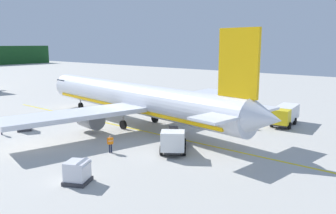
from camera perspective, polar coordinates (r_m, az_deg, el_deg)
name	(u,v)px	position (r m, az deg, el deg)	size (l,w,h in m)	color
airliner_foreground	(135,99)	(44.62, -5.54, 1.35)	(34.52, 41.70, 11.90)	silver
service_truck_fuel	(285,114)	(47.03, 18.87, -1.14)	(6.73, 3.02, 2.43)	yellow
service_truck_baggage	(173,141)	(33.33, 0.87, -5.66)	(6.15, 5.33, 2.62)	white
cargo_container_near	(24,123)	(45.34, -22.77, -2.52)	(2.19, 2.19, 1.87)	#333338
cargo_container_mid	(78,172)	(27.33, -14.78, -10.41)	(2.41, 2.41, 1.85)	#333338
crew_marshaller	(215,120)	(43.62, 7.74, -2.18)	(0.54, 0.44, 1.62)	#191E33
crew_loader_left	(110,143)	(33.85, -9.56, -5.84)	(0.57, 0.41, 1.72)	#191E33
crew_loader_right	(246,120)	(43.97, 12.84, -2.16)	(0.60, 0.36, 1.72)	#191E33
crew_supervisor	(1,126)	(44.27, -25.99, -2.84)	(0.37, 0.60, 1.78)	#191E33
apron_guide_line	(151,133)	(41.02, -2.87, -4.27)	(0.30, 60.00, 0.01)	yellow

